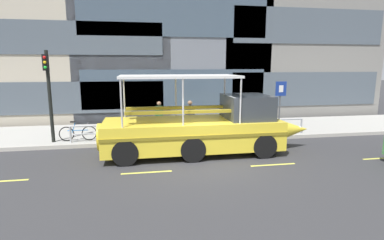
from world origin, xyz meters
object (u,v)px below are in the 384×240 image
parking_sign (280,98)px  duck_tour_boat (204,128)px  pedestrian_near_bow (254,113)px  traffic_light_pole (49,88)px  leaned_bicycle (78,133)px  pedestrian_mid_left (190,114)px  pedestrian_mid_right (159,114)px

parking_sign → duck_tour_boat: 5.38m
pedestrian_near_bow → traffic_light_pole: bearing=-173.7°
parking_sign → pedestrian_near_bow: (-1.03, 0.97, -0.94)m
leaned_bicycle → traffic_light_pole: bearing=-174.9°
parking_sign → pedestrian_mid_left: 4.89m
parking_sign → pedestrian_mid_right: 6.53m
pedestrian_near_bow → pedestrian_mid_right: size_ratio=0.90×
leaned_bicycle → pedestrian_mid_left: size_ratio=0.99×
pedestrian_near_bow → pedestrian_mid_right: pedestrian_mid_right is taller
traffic_light_pole → parking_sign: size_ratio=1.55×
pedestrian_mid_right → pedestrian_mid_left: bearing=-20.3°
pedestrian_near_bow → pedestrian_mid_left: 3.79m
traffic_light_pole → pedestrian_mid_left: traffic_light_pole is taller
parking_sign → duck_tour_boat: size_ratio=0.29×
traffic_light_pole → pedestrian_mid_right: 5.50m
leaned_bicycle → pedestrian_near_bow: pedestrian_near_bow is taller
parking_sign → pedestrian_mid_left: size_ratio=1.56×
traffic_light_pole → leaned_bicycle: traffic_light_pole is taller
traffic_light_pole → pedestrian_mid_right: bearing=14.6°
duck_tour_boat → pedestrian_near_bow: 5.03m
parking_sign → pedestrian_near_bow: size_ratio=1.81×
traffic_light_pole → pedestrian_mid_right: (5.10, 1.33, -1.56)m
pedestrian_near_bow → pedestrian_mid_left: (-3.76, -0.40, 0.15)m
pedestrian_near_bow → leaned_bicycle: bearing=-173.6°
pedestrian_mid_right → leaned_bicycle: bearing=-162.8°
parking_sign → pedestrian_mid_right: (-6.37, 1.16, -0.85)m
duck_tour_boat → pedestrian_mid_left: bearing=91.9°
traffic_light_pole → leaned_bicycle: size_ratio=2.44×
pedestrian_mid_left → pedestrian_near_bow: bearing=6.1°
duck_tour_boat → pedestrian_mid_right: size_ratio=5.54×
leaned_bicycle → duck_tour_boat: bearing=-22.9°
parking_sign → pedestrian_mid_left: parking_sign is taller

